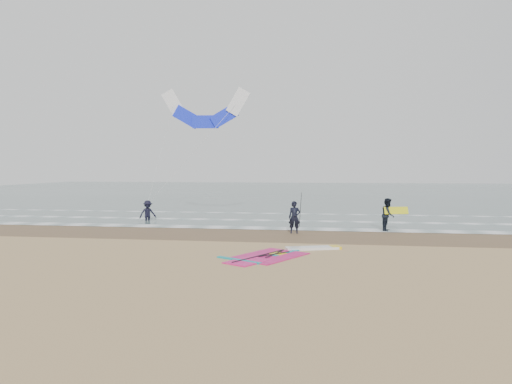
# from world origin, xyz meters

# --- Properties ---
(ground) EXTENTS (120.00, 120.00, 0.00)m
(ground) POSITION_xyz_m (0.00, 0.00, 0.00)
(ground) COLOR tan
(ground) RESTS_ON ground
(sea_water) EXTENTS (120.00, 80.00, 0.02)m
(sea_water) POSITION_xyz_m (0.00, 48.00, 0.01)
(sea_water) COLOR #47605E
(sea_water) RESTS_ON ground
(wet_sand_band) EXTENTS (120.00, 5.00, 0.01)m
(wet_sand_band) POSITION_xyz_m (0.00, 6.00, 0.00)
(wet_sand_band) COLOR brown
(wet_sand_band) RESTS_ON ground
(foam_waterline) EXTENTS (120.00, 9.15, 0.02)m
(foam_waterline) POSITION_xyz_m (0.00, 10.44, 0.03)
(foam_waterline) COLOR white
(foam_waterline) RESTS_ON ground
(windsurf_rig) EXTENTS (4.71, 4.46, 0.11)m
(windsurf_rig) POSITION_xyz_m (0.15, 0.78, 0.03)
(windsurf_rig) COLOR white
(windsurf_rig) RESTS_ON ground
(person_standing) EXTENTS (0.65, 0.46, 1.66)m
(person_standing) POSITION_xyz_m (0.26, 6.56, 0.83)
(person_standing) COLOR black
(person_standing) RESTS_ON ground
(person_walking) EXTENTS (0.88, 1.01, 1.75)m
(person_walking) POSITION_xyz_m (5.13, 8.21, 0.88)
(person_walking) COLOR black
(person_walking) RESTS_ON ground
(person_wading) EXTENTS (1.22, 1.14, 1.66)m
(person_wading) POSITION_xyz_m (-9.30, 10.76, 0.83)
(person_wading) COLOR black
(person_wading) RESTS_ON ground
(held_pole) EXTENTS (0.17, 0.86, 1.82)m
(held_pole) POSITION_xyz_m (0.56, 6.56, 1.22)
(held_pole) COLOR black
(held_pole) RESTS_ON ground
(carried_kiteboard) EXTENTS (1.30, 0.51, 0.39)m
(carried_kiteboard) POSITION_xyz_m (5.53, 8.11, 1.11)
(carried_kiteboard) COLOR yellow
(carried_kiteboard) RESTS_ON ground
(surf_kite) EXTENTS (6.17, 2.91, 7.70)m
(surf_kite) POSITION_xyz_m (-6.22, 13.48, 7.13)
(surf_kite) COLOR white
(surf_kite) RESTS_ON ground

